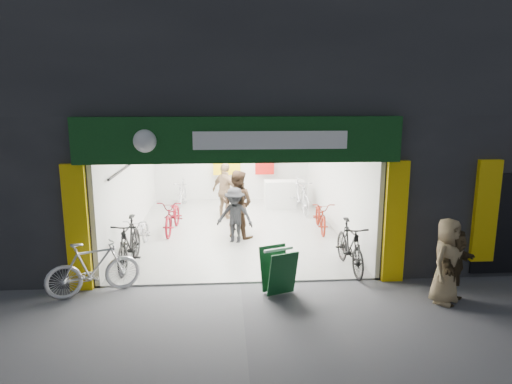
{
  "coord_description": "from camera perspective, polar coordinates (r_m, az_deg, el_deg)",
  "views": [
    {
      "loc": [
        -0.32,
        -9.03,
        3.87
      ],
      "look_at": [
        0.44,
        1.5,
        1.66
      ],
      "focal_mm": 32.0,
      "sensor_mm": 36.0,
      "label": 1
    }
  ],
  "objects": [
    {
      "name": "parked_bike",
      "position": [
        9.7,
        -19.66,
        -8.94
      ],
      "size": [
        1.89,
        1.19,
        1.1
      ],
      "primitive_type": "imported",
      "rotation": [
        0.0,
        0.0,
        1.97
      ],
      "color": "silver",
      "rests_on": "ground"
    },
    {
      "name": "customer_d",
      "position": [
        14.56,
        -3.83,
        0.07
      ],
      "size": [
        1.09,
        1.06,
        1.83
      ],
      "primitive_type": "imported",
      "rotation": [
        0.0,
        0.0,
        2.39
      ],
      "color": "#957757",
      "rests_on": "ground"
    },
    {
      "name": "bike_right_front",
      "position": [
        10.56,
        11.65,
        -6.63
      ],
      "size": [
        0.61,
        1.93,
        1.15
      ],
      "primitive_type": "imported",
      "rotation": [
        0.0,
        0.0,
        0.03
      ],
      "color": "black",
      "rests_on": "ground"
    },
    {
      "name": "pedestrian_near",
      "position": [
        9.44,
        22.71,
        -7.93
      ],
      "size": [
        0.96,
        0.93,
        1.66
      ],
      "primitive_type": "imported",
      "rotation": [
        0.0,
        0.0,
        0.69
      ],
      "color": "#977F58",
      "rests_on": "ground"
    },
    {
      "name": "bike_left_back",
      "position": [
        16.39,
        -9.21,
        -0.24
      ],
      "size": [
        0.58,
        1.68,
        0.99
      ],
      "primitive_type": "imported",
      "rotation": [
        0.0,
        0.0,
        -0.07
      ],
      "color": "#B0AFB4",
      "rests_on": "ground"
    },
    {
      "name": "customer_c",
      "position": [
        12.16,
        -2.66,
        -3.0
      ],
      "size": [
        1.12,
        0.85,
        1.53
      ],
      "primitive_type": "imported",
      "rotation": [
        0.0,
        0.0,
        -0.32
      ],
      "color": "black",
      "rests_on": "ground"
    },
    {
      "name": "ground",
      "position": [
        9.83,
        -1.97,
        -11.38
      ],
      "size": [
        60.0,
        60.0,
        0.0
      ],
      "primitive_type": "plane",
      "color": "#56565B",
      "rests_on": "ground"
    },
    {
      "name": "customer_a",
      "position": [
        13.36,
        -2.13,
        -1.41
      ],
      "size": [
        0.71,
        0.65,
        1.63
      ],
      "primitive_type": "imported",
      "rotation": [
        0.0,
        0.0,
        0.56
      ],
      "color": "black",
      "rests_on": "ground"
    },
    {
      "name": "sandwich_board",
      "position": [
        9.2,
        2.81,
        -9.66
      ],
      "size": [
        0.77,
        0.78,
        0.92
      ],
      "rotation": [
        0.0,
        0.0,
        0.36
      ],
      "color": "#10421E",
      "rests_on": "ground"
    },
    {
      "name": "customer_b",
      "position": [
        12.63,
        -2.35,
        -1.55
      ],
      "size": [
        1.17,
        1.09,
        1.91
      ],
      "primitive_type": "imported",
      "rotation": [
        0.0,
        0.0,
        2.62
      ],
      "color": "#3A281A",
      "rests_on": "ground"
    },
    {
      "name": "pedestrian_far",
      "position": [
        9.54,
        23.42,
        -8.43
      ],
      "size": [
        1.26,
        1.27,
        1.46
      ],
      "primitive_type": "imported",
      "rotation": [
        0.0,
        0.0,
        0.79
      ],
      "color": "#3A2D1A",
      "rests_on": "ground"
    },
    {
      "name": "bike_left_midback",
      "position": [
        13.43,
        -10.33,
        -2.91
      ],
      "size": [
        0.83,
        1.97,
        1.01
      ],
      "primitive_type": "imported",
      "rotation": [
        0.0,
        0.0,
        -0.08
      ],
      "color": "maroon",
      "rests_on": "ground"
    },
    {
      "name": "bike_left_midfront",
      "position": [
        10.89,
        -15.57,
        -6.19
      ],
      "size": [
        0.66,
        1.98,
        1.17
      ],
      "primitive_type": "imported",
      "rotation": [
        0.0,
        0.0,
        -0.05
      ],
      "color": "black",
      "rests_on": "ground"
    },
    {
      "name": "building",
      "position": [
        14.08,
        0.91,
        13.61
      ],
      "size": [
        17.0,
        10.27,
        8.0
      ],
      "color": "#232326",
      "rests_on": "ground"
    },
    {
      "name": "bike_right_mid",
      "position": [
        13.47,
        8.11,
        -2.97
      ],
      "size": [
        0.74,
        1.81,
        0.93
      ],
      "primitive_type": "imported",
      "rotation": [
        0.0,
        0.0,
        -0.07
      ],
      "color": "maroon",
      "rests_on": "ground"
    },
    {
      "name": "bike_left_front",
      "position": [
        12.13,
        -14.29,
        -4.99
      ],
      "size": [
        0.71,
        1.73,
        0.89
      ],
      "primitive_type": "imported",
      "rotation": [
        0.0,
        0.0,
        -0.07
      ],
      "color": "#A1A2A6",
      "rests_on": "ground"
    },
    {
      "name": "bike_right_back",
      "position": [
        15.44,
        5.53,
        -0.5
      ],
      "size": [
        0.82,
        2.04,
        1.19
      ],
      "primitive_type": "imported",
      "rotation": [
        0.0,
        0.0,
        0.13
      ],
      "color": "#B5B4B9",
      "rests_on": "ground"
    }
  ]
}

